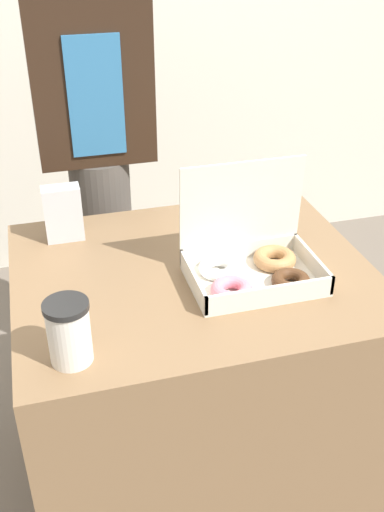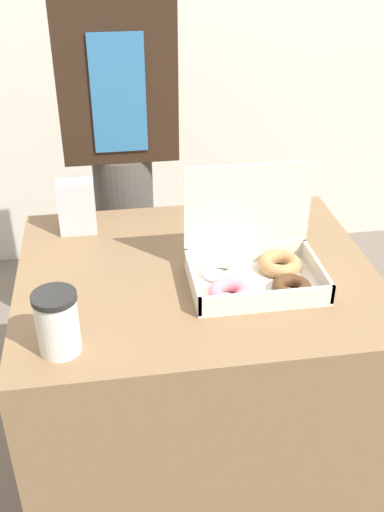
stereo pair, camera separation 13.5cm
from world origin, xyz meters
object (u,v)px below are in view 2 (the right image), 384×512
coffee_cup (57,323)px  person_customer (120,128)px  napkin_holder (77,207)px  donut_box (255,266)px

coffee_cup → person_customer: person_customer is taller
coffee_cup → person_customer: size_ratio=0.09×
napkin_holder → donut_box: bearing=-37.1°
napkin_holder → person_customer: 0.37m
donut_box → person_customer: bearing=113.1°
donut_box → person_customer: size_ratio=0.19×
person_customer → donut_box: bearing=-66.9°
napkin_holder → person_customer: bearing=67.5°
coffee_cup → person_customer: bearing=78.4°
donut_box → coffee_cup: donut_box is taller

